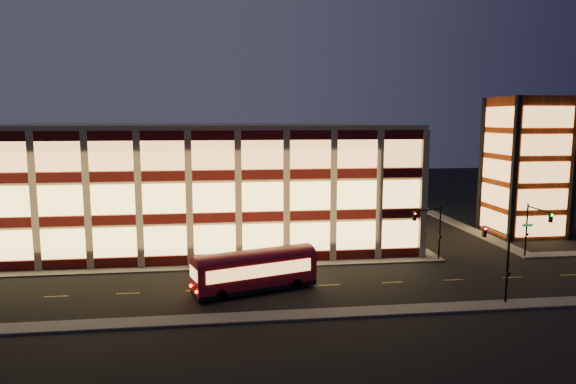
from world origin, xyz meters
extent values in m
plane|color=black|center=(0.00, 0.00, 0.00)|extent=(200.00, 200.00, 0.00)
cube|color=#514F4C|center=(-3.00, 1.00, 0.07)|extent=(54.00, 2.00, 0.15)
cube|color=#514F4C|center=(23.00, 17.00, 0.07)|extent=(2.00, 30.00, 0.15)
cube|color=#514F4C|center=(34.00, 17.00, 0.07)|extent=(2.00, 30.00, 0.15)
cube|color=#514F4C|center=(0.00, -13.00, 0.07)|extent=(100.00, 2.00, 0.15)
cube|color=tan|center=(-3.00, 17.00, 7.00)|extent=(50.00, 30.00, 14.00)
cube|color=tan|center=(-3.00, 17.00, 14.25)|extent=(50.40, 30.40, 0.50)
cube|color=#470C0A|center=(-3.00, 1.88, 0.65)|extent=(50.10, 0.25, 1.00)
cube|color=#EBC362|center=(-3.00, 1.90, 2.75)|extent=(49.00, 0.20, 3.00)
cube|color=#470C0A|center=(22.12, 17.00, 0.65)|extent=(0.25, 30.10, 1.00)
cube|color=#EBC362|center=(22.10, 17.00, 2.75)|extent=(0.20, 29.00, 3.00)
cube|color=#470C0A|center=(-3.00, 1.88, 5.05)|extent=(50.10, 0.25, 1.00)
cube|color=#EBC362|center=(-3.00, 1.90, 7.15)|extent=(49.00, 0.20, 3.00)
cube|color=#470C0A|center=(22.12, 17.00, 5.05)|extent=(0.25, 30.10, 1.00)
cube|color=#EBC362|center=(22.10, 17.00, 7.15)|extent=(0.20, 29.00, 3.00)
cube|color=#470C0A|center=(-3.00, 1.88, 9.45)|extent=(50.10, 0.25, 1.00)
cube|color=#EBC362|center=(-3.00, 1.90, 11.55)|extent=(49.00, 0.20, 3.00)
cube|color=#470C0A|center=(22.12, 17.00, 9.45)|extent=(0.25, 30.10, 1.00)
cube|color=#EBC362|center=(22.10, 17.00, 11.55)|extent=(0.20, 29.00, 3.00)
cube|color=#8C3814|center=(40.00, 12.00, 9.00)|extent=(8.00, 8.00, 18.00)
cube|color=black|center=(36.00, 8.00, 9.00)|extent=(0.60, 0.60, 18.00)
cube|color=black|center=(44.00, 8.00, 9.00)|extent=(0.60, 0.60, 18.00)
cube|color=black|center=(36.00, 16.00, 9.00)|extent=(0.60, 0.60, 18.00)
cube|color=black|center=(44.00, 16.00, 9.00)|extent=(0.60, 0.60, 18.00)
cube|color=#FFAD59|center=(40.00, 7.92, 1.80)|extent=(6.60, 0.16, 2.60)
cube|color=#FFAD59|center=(35.92, 12.00, 1.80)|extent=(0.16, 6.60, 2.60)
cube|color=#FFAD59|center=(40.00, 7.92, 5.20)|extent=(6.60, 0.16, 2.60)
cube|color=#FFAD59|center=(35.92, 12.00, 5.20)|extent=(0.16, 6.60, 2.60)
cube|color=#FFAD59|center=(40.00, 7.92, 8.60)|extent=(6.60, 0.16, 2.60)
cube|color=#FFAD59|center=(35.92, 12.00, 8.60)|extent=(0.16, 6.60, 2.60)
cube|color=#FFAD59|center=(40.00, 7.92, 12.00)|extent=(6.60, 0.16, 2.60)
cube|color=#FFAD59|center=(35.92, 12.00, 12.00)|extent=(0.16, 6.60, 2.60)
cube|color=#FFAD59|center=(40.00, 7.92, 15.40)|extent=(6.60, 0.16, 2.60)
cube|color=#FFAD59|center=(35.92, 12.00, 15.40)|extent=(0.16, 6.60, 2.60)
cylinder|color=black|center=(23.50, 0.80, 3.00)|extent=(0.18, 0.18, 6.00)
cylinder|color=black|center=(21.75, 0.05, 5.70)|extent=(3.56, 1.63, 0.14)
cube|color=black|center=(20.00, -0.70, 5.20)|extent=(0.32, 0.32, 0.95)
sphere|color=#FF0C05|center=(20.00, -0.88, 5.50)|extent=(0.20, 0.20, 0.20)
cube|color=black|center=(23.50, 0.60, 2.60)|extent=(0.25, 0.18, 0.28)
cylinder|color=black|center=(33.50, 0.80, 3.00)|extent=(0.18, 0.18, 6.00)
cylinder|color=black|center=(33.50, -1.20, 5.70)|extent=(0.14, 4.00, 0.14)
cube|color=black|center=(33.50, -3.20, 5.20)|extent=(0.32, 0.32, 0.95)
sphere|color=#0CFF26|center=(33.50, -3.38, 5.50)|extent=(0.20, 0.20, 0.20)
cube|color=black|center=(33.50, 0.60, 2.60)|extent=(0.25, 0.18, 0.28)
cube|color=#0C7226|center=(33.50, 0.65, 3.60)|extent=(1.20, 0.06, 0.28)
cylinder|color=black|center=(23.50, -12.50, 3.00)|extent=(0.18, 0.18, 6.00)
cylinder|color=black|center=(23.50, -10.50, 5.70)|extent=(0.14, 4.00, 0.14)
cube|color=black|center=(23.50, -8.50, 5.20)|extent=(0.32, 0.32, 0.95)
sphere|color=#FF0C05|center=(23.50, -8.68, 5.50)|extent=(0.20, 0.20, 0.20)
cube|color=black|center=(23.50, -12.70, 2.60)|extent=(0.25, 0.18, 0.28)
cube|color=maroon|center=(3.09, -6.67, 1.87)|extent=(11.30, 6.03, 2.53)
cube|color=black|center=(3.09, -6.67, 0.38)|extent=(11.30, 6.03, 0.38)
cylinder|color=black|center=(0.12, -8.91, 0.49)|extent=(1.04, 0.62, 0.99)
cylinder|color=black|center=(-0.63, -6.61, 0.49)|extent=(1.04, 0.62, 0.99)
cylinder|color=black|center=(6.81, -6.72, 0.49)|extent=(1.04, 0.62, 0.99)
cylinder|color=black|center=(6.06, -4.42, 0.49)|extent=(1.04, 0.62, 0.99)
cube|color=#FFAD59|center=(3.53, -8.00, 2.20)|extent=(9.21, 3.06, 1.10)
cube|color=#FFAD59|center=(2.65, -5.33, 2.20)|extent=(9.21, 3.06, 1.10)
camera|label=1|loc=(0.42, -50.65, 15.17)|focal=32.00mm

